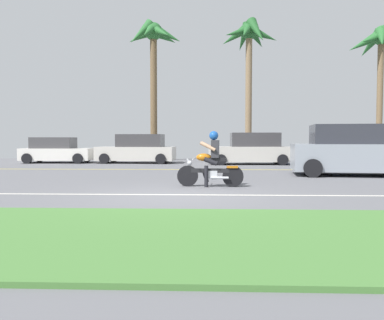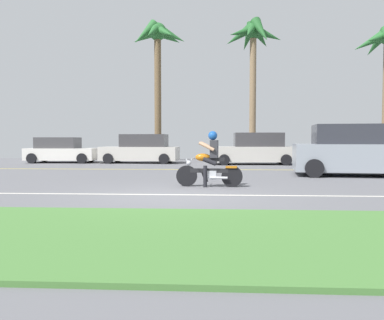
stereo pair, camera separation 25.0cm
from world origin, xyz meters
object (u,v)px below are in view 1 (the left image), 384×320
motorcyclist (211,163)px  suv_nearby (355,151)px  parked_car_0 (57,151)px  palm_tree_0 (381,47)px  parked_car_1 (137,150)px  parked_car_3 (349,151)px  parked_car_2 (251,150)px  palm_tree_1 (249,43)px  palm_tree_2 (154,45)px

motorcyclist → suv_nearby: 6.42m
parked_car_0 → palm_tree_0: 20.39m
parked_car_0 → motorcyclist: bearing=-52.7°
parked_car_1 → parked_car_3: bearing=-2.9°
parked_car_3 → palm_tree_0: size_ratio=0.50×
suv_nearby → palm_tree_0: palm_tree_0 is taller
motorcyclist → parked_car_0: bearing=127.3°
parked_car_1 → palm_tree_0: size_ratio=0.52×
parked_car_2 → palm_tree_0: (8.31, 4.20, 6.23)m
palm_tree_0 → palm_tree_1: bearing=-174.9°
motorcyclist → parked_car_3: size_ratio=0.44×
motorcyclist → suv_nearby: (5.24, 3.70, 0.25)m
suv_nearby → palm_tree_1: (-2.88, 10.03, 6.23)m
palm_tree_2 → parked_car_2: bearing=-33.1°
palm_tree_1 → parked_car_1: bearing=-158.1°
parked_car_2 → palm_tree_1: (0.15, 3.46, 6.36)m
parked_car_3 → palm_tree_2: (-10.84, 3.35, 6.43)m
suv_nearby → parked_car_0: size_ratio=1.19×
motorcyclist → palm_tree_0: palm_tree_0 is taller
parked_car_1 → palm_tree_0: 16.15m
parked_car_1 → palm_tree_1: size_ratio=0.51×
parked_car_2 → palm_tree_1: size_ratio=0.51×
motorcyclist → palm_tree_1: size_ratio=0.22×
palm_tree_0 → palm_tree_1: (-8.16, -0.73, 0.13)m
parked_car_1 → parked_car_2: 6.27m
parked_car_0 → parked_car_2: bearing=-5.3°
suv_nearby → palm_tree_0: bearing=63.9°
suv_nearby → parked_car_0: 15.77m
suv_nearby → palm_tree_2: (-8.68, 10.25, 6.25)m
parked_car_2 → palm_tree_1: palm_tree_1 is taller
parked_car_0 → parked_car_1: bearing=-1.2°
parked_car_0 → parked_car_3: (16.00, -0.67, 0.05)m
suv_nearby → palm_tree_2: size_ratio=0.54×
parked_car_3 → palm_tree_1: (-5.05, 3.13, 6.41)m
motorcyclist → parked_car_3: (7.40, 10.60, 0.07)m
palm_tree_2 → parked_car_3: bearing=-17.2°
motorcyclist → palm_tree_2: 15.77m
parked_car_3 → parked_car_0: bearing=177.6°
motorcyclist → palm_tree_1: 15.36m
suv_nearby → parked_car_3: suv_nearby is taller
motorcyclist → parked_car_2: size_ratio=0.42×
parked_car_0 → palm_tree_2: palm_tree_2 is taller
parked_car_3 → palm_tree_2: palm_tree_2 is taller
parked_car_0 → palm_tree_1: palm_tree_1 is taller
motorcyclist → parked_car_0: 14.18m
parked_car_3 → suv_nearby: bearing=-107.4°
palm_tree_0 → parked_car_0: bearing=-170.5°
parked_car_2 → parked_car_3: (5.20, 0.33, -0.05)m
suv_nearby → palm_tree_2: palm_tree_2 is taller
suv_nearby → parked_car_1: bearing=141.0°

